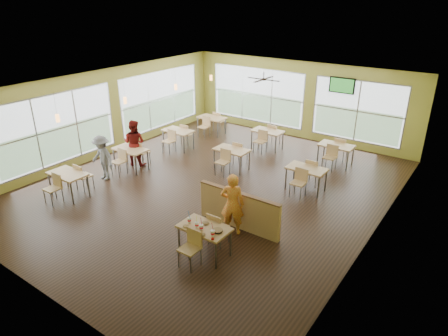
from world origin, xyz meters
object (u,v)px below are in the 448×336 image
at_px(main_table, 204,231).
at_px(man_plaid, 232,204).
at_px(food_basket, 218,231).
at_px(half_wall_divider, 239,210).

distance_m(main_table, man_plaid, 1.17).
bearing_deg(food_basket, main_table, -178.53).
distance_m(man_plaid, food_basket, 1.20).
xyz_separation_m(man_plaid, food_basket, (0.37, -1.14, -0.05)).
height_order(main_table, man_plaid, man_plaid).
bearing_deg(main_table, food_basket, 1.47).
distance_m(half_wall_divider, man_plaid, 0.43).
xyz_separation_m(half_wall_divider, man_plaid, (-0.00, -0.30, 0.31)).
relative_size(half_wall_divider, man_plaid, 1.45).
distance_m(main_table, half_wall_divider, 1.45).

